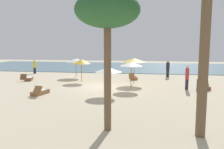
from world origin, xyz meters
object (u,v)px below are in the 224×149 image
at_px(umbrella_4, 76,60).
at_px(palm_1, 107,13).
at_px(umbrella_1, 81,61).
at_px(umbrella_2, 134,60).
at_px(lounger_1, 204,87).
at_px(umbrella_0, 131,64).
at_px(lounger_2, 133,78).
at_px(person_3, 204,69).
at_px(lounger_3, 40,92).
at_px(lounger_4, 29,79).
at_px(person_4, 168,69).
at_px(person_2, 199,90).
at_px(umbrella_3, 108,70).
at_px(person_1, 187,77).
at_px(person_0, 35,67).

relative_size(umbrella_4, palm_1, 0.38).
xyz_separation_m(umbrella_1, umbrella_2, (5.09, -0.44, 0.20)).
bearing_deg(palm_1, lounger_1, 58.48).
distance_m(umbrella_0, lounger_1, 6.18).
xyz_separation_m(lounger_2, person_3, (7.15, 1.17, 0.83)).
bearing_deg(umbrella_2, lounger_3, -138.44).
xyz_separation_m(umbrella_4, palm_1, (6.08, -14.90, 3.01)).
height_order(lounger_4, person_4, person_4).
distance_m(lounger_2, lounger_3, 10.34).
bearing_deg(lounger_3, person_2, -6.07).
bearing_deg(umbrella_1, lounger_3, -102.20).
xyz_separation_m(umbrella_2, palm_1, (-0.42, -11.75, 2.71)).
xyz_separation_m(umbrella_3, lounger_3, (-4.86, -0.87, -1.60)).
xyz_separation_m(umbrella_4, lounger_3, (0.08, -8.85, -1.67)).
height_order(umbrella_2, person_1, umbrella_2).
height_order(umbrella_4, lounger_3, umbrella_4).
relative_size(lounger_2, person_0, 1.05).
bearing_deg(person_2, lounger_2, 115.56).
xyz_separation_m(lounger_4, person_4, (13.94, 4.44, 0.73)).
xyz_separation_m(lounger_2, lounger_4, (-10.33, -2.25, -0.00)).
height_order(lounger_2, person_0, person_0).
height_order(umbrella_0, person_2, umbrella_0).
height_order(umbrella_0, lounger_4, umbrella_0).
bearing_deg(person_1, umbrella_1, 164.34).
height_order(umbrella_3, palm_1, palm_1).
height_order(umbrella_3, person_0, umbrella_3).
bearing_deg(person_1, lounger_3, -162.00).
bearing_deg(palm_1, lounger_4, 129.98).
bearing_deg(person_1, person_4, 97.56).
distance_m(person_2, person_4, 11.62).
distance_m(umbrella_3, lounger_2, 7.69).
xyz_separation_m(umbrella_0, person_3, (7.04, 6.22, -1.01)).
relative_size(umbrella_2, person_0, 1.39).
bearing_deg(person_2, lounger_4, 154.25).
bearing_deg(person_3, lounger_3, -144.75).
distance_m(umbrella_3, umbrella_4, 9.39).
bearing_deg(person_0, umbrella_4, -20.44).
height_order(umbrella_1, person_2, umbrella_1).
distance_m(umbrella_4, lounger_2, 6.53).
bearing_deg(umbrella_2, palm_1, -92.03).
relative_size(lounger_1, person_4, 0.95).
bearing_deg(umbrella_0, lounger_3, -153.02).
bearing_deg(umbrella_2, umbrella_4, 154.06).
bearing_deg(person_1, person_2, -90.47).
distance_m(lounger_4, person_3, 17.83).
relative_size(umbrella_0, umbrella_3, 1.12).
bearing_deg(person_3, umbrella_0, -138.52).
xyz_separation_m(umbrella_2, lounger_2, (-0.21, 2.58, -1.97)).
distance_m(person_0, person_1, 18.40).
height_order(umbrella_2, lounger_1, umbrella_2).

